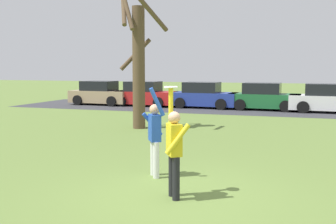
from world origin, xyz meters
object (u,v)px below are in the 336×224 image
(person_defender, at_px, (155,134))
(parked_car_red, at_px, (145,95))
(parked_car_green, at_px, (264,97))
(bare_tree_tall, at_px, (138,62))
(parked_car_blue, at_px, (203,96))
(parked_car_white, at_px, (327,99))
(frisbee_disc, at_px, (171,87))
(person_catcher, at_px, (174,147))
(parked_car_tan, at_px, (101,94))

(person_defender, height_order, parked_car_red, person_defender)
(parked_car_green, distance_m, bare_tree_tall, 10.13)
(parked_car_red, relative_size, parked_car_green, 1.00)
(person_defender, relative_size, bare_tree_tall, 0.38)
(parked_car_blue, bearing_deg, parked_car_white, -0.94)
(parked_car_white, xyz_separation_m, bare_tree_tall, (-7.70, -8.70, 1.99))
(parked_car_red, distance_m, parked_car_green, 7.58)
(parked_car_green, xyz_separation_m, bare_tree_tall, (-4.24, -8.98, 1.99))
(frisbee_disc, bearing_deg, parked_car_white, 76.81)
(person_defender, xyz_separation_m, parked_car_green, (1.11, 15.57, -0.25))
(bare_tree_tall, bearing_deg, parked_car_red, 110.22)
(person_catcher, relative_size, parked_car_red, 0.50)
(parked_car_white, bearing_deg, person_catcher, -100.60)
(parked_car_red, relative_size, parked_car_blue, 1.00)
(parked_car_tan, bearing_deg, person_defender, -56.23)
(frisbee_disc, distance_m, parked_car_blue, 17.12)
(person_defender, bearing_deg, parked_car_tan, 177.78)
(person_defender, distance_m, parked_car_blue, 15.86)
(person_catcher, bearing_deg, person_defender, 0.00)
(parked_car_green, height_order, bare_tree_tall, bare_tree_tall)
(parked_car_red, bearing_deg, person_defender, -65.51)
(parked_car_red, bearing_deg, parked_car_blue, 2.02)
(person_catcher, relative_size, parked_car_tan, 0.50)
(bare_tree_tall, bearing_deg, person_catcher, -63.11)
(frisbee_disc, distance_m, parked_car_tan, 19.62)
(parked_car_red, distance_m, bare_tree_tall, 9.87)
(frisbee_disc, relative_size, parked_car_blue, 0.06)
(parked_car_white, bearing_deg, parked_car_tan, -178.96)
(person_defender, relative_size, parked_car_white, 0.49)
(frisbee_disc, xyz_separation_m, parked_car_green, (0.38, 16.66, -1.37))
(person_catcher, xyz_separation_m, frisbee_disc, (-0.13, 0.19, 1.11))
(frisbee_disc, height_order, parked_car_red, frisbee_disc)
(parked_car_tan, bearing_deg, bare_tree_tall, -52.06)
(parked_car_red, distance_m, parked_car_blue, 3.92)
(frisbee_disc, xyz_separation_m, parked_car_tan, (-10.34, 16.62, -1.37))
(person_catcher, distance_m, parked_car_green, 16.85)
(parked_car_tan, relative_size, bare_tree_tall, 0.78)
(parked_car_red, relative_size, bare_tree_tall, 0.78)
(person_defender, xyz_separation_m, bare_tree_tall, (-3.13, 6.58, 1.73))
(frisbee_disc, height_order, parked_car_tan, frisbee_disc)
(parked_car_red, height_order, parked_car_white, same)
(person_defender, relative_size, parked_car_blue, 0.49)
(person_catcher, distance_m, frisbee_disc, 1.13)
(parked_car_tan, distance_m, bare_tree_tall, 11.22)
(parked_car_white, bearing_deg, person_defender, -104.62)
(person_catcher, bearing_deg, bare_tree_tall, -7.06)
(person_catcher, distance_m, parked_car_blue, 17.27)
(bare_tree_tall, bearing_deg, parked_car_tan, 125.90)
(parked_car_white, height_order, bare_tree_tall, bare_tree_tall)
(person_catcher, relative_size, parked_car_white, 0.50)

